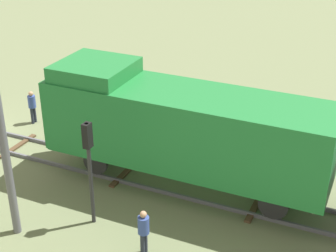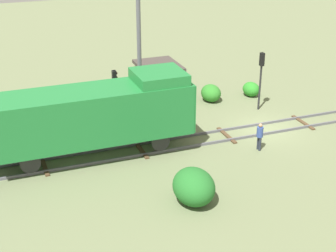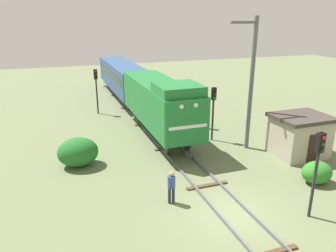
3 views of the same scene
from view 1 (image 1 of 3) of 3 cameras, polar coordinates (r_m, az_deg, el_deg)
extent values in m
cube|color=#4C3823|center=(24.74, -16.30, -2.14)|extent=(2.40, 0.24, 0.09)
cube|color=#4C3823|center=(21.81, -4.73, -5.15)|extent=(2.40, 0.24, 0.09)
cube|color=#4C3823|center=(20.07, 9.74, -8.58)|extent=(2.40, 0.24, 0.09)
cube|color=#1E7233|center=(19.46, 2.05, -0.21)|extent=(2.90, 11.00, 2.90)
cube|color=#1E7233|center=(20.44, -8.08, 6.21)|extent=(2.75, 2.80, 0.60)
cube|color=#1E7233|center=(21.96, -11.46, 2.47)|extent=(2.84, 0.10, 2.84)
cube|color=white|center=(22.06, -11.50, 2.01)|extent=(2.46, 0.06, 0.20)
sphere|color=white|center=(21.91, -11.15, 5.56)|extent=(0.28, 0.28, 0.28)
sphere|color=white|center=(21.24, -12.52, 4.75)|extent=(0.28, 0.28, 0.28)
cylinder|color=#262628|center=(22.92, -11.67, -1.64)|extent=(0.36, 0.50, 0.36)
cylinder|color=#262628|center=(22.44, -6.08, -2.28)|extent=(0.18, 1.10, 1.10)
cylinder|color=#262628|center=(21.38, -8.01, -3.96)|extent=(0.18, 1.10, 1.10)
cylinder|color=#262628|center=(20.17, 12.58, -6.40)|extent=(0.18, 1.10, 1.10)
cylinder|color=#262628|center=(18.98, 11.59, -8.58)|extent=(0.18, 1.10, 1.10)
cylinder|color=#262628|center=(18.09, -8.60, -5.38)|extent=(0.14, 0.14, 3.97)
cube|color=black|center=(17.33, -8.94, -1.06)|extent=(0.32, 0.24, 0.90)
sphere|color=#390606|center=(17.28, -9.39, -0.17)|extent=(0.16, 0.16, 0.16)
sphere|color=#3C3306|center=(17.41, -9.32, -1.00)|extent=(0.16, 0.16, 0.16)
sphere|color=green|center=(17.54, -9.26, -1.81)|extent=(0.16, 0.16, 0.16)
cylinder|color=#262B38|center=(26.80, -14.55, 1.27)|extent=(0.15, 0.15, 0.85)
cylinder|color=#262B38|center=(26.67, -14.81, 1.11)|extent=(0.15, 0.15, 0.85)
cylinder|color=#33478C|center=(26.44, -14.86, 2.63)|extent=(0.38, 0.38, 0.62)
sphere|color=tan|center=(26.28, -14.97, 3.48)|extent=(0.23, 0.23, 0.23)
cylinder|color=#262B38|center=(17.46, -2.53, -12.65)|extent=(0.15, 0.15, 0.85)
cylinder|color=#262B38|center=(17.33, -2.83, -13.03)|extent=(0.15, 0.15, 0.85)
cylinder|color=#33478C|center=(16.94, -2.73, -10.92)|extent=(0.38, 0.38, 0.62)
sphere|color=tan|center=(16.69, -2.77, -9.75)|extent=(0.23, 0.23, 0.23)
cylinder|color=#595960|center=(17.07, -18.15, 0.73)|extent=(0.28, 0.28, 8.80)
ellipsoid|color=#216626|center=(26.71, 0.48, 3.18)|extent=(2.46, 2.01, 1.79)
camera|label=2|loc=(42.22, 25.84, 27.24)|focal=55.00mm
camera|label=3|loc=(37.43, -28.53, 19.47)|focal=35.00mm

